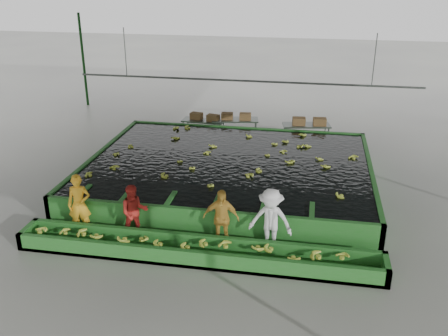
% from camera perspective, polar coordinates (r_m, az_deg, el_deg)
% --- Properties ---
extents(ground, '(80.00, 80.00, 0.00)m').
position_cam_1_polar(ground, '(16.83, -0.31, -3.79)').
color(ground, gray).
rests_on(ground, ground).
extents(shed_roof, '(20.00, 22.00, 0.04)m').
position_cam_1_polar(shed_roof, '(15.29, -0.35, 13.27)').
color(shed_roof, gray).
rests_on(shed_roof, shed_posts).
extents(shed_posts, '(20.00, 22.00, 5.00)m').
position_cam_1_polar(shed_posts, '(15.88, -0.33, 4.33)').
color(shed_posts, black).
rests_on(shed_posts, ground).
extents(flotation_tank, '(10.00, 8.00, 0.90)m').
position_cam_1_polar(flotation_tank, '(17.98, 0.58, -0.43)').
color(flotation_tank, '#246723').
rests_on(flotation_tank, ground).
extents(tank_water, '(9.70, 7.70, 0.00)m').
position_cam_1_polar(tank_water, '(17.83, 0.58, 0.76)').
color(tank_water, black).
rests_on(tank_water, flotation_tank).
extents(sorting_trough, '(10.00, 1.00, 0.50)m').
position_cam_1_polar(sorting_trough, '(13.63, -3.18, -9.42)').
color(sorting_trough, '#246723').
rests_on(sorting_trough, ground).
extents(cableway_rail, '(0.08, 0.08, 14.00)m').
position_cam_1_polar(cableway_rail, '(20.51, 2.32, 9.93)').
color(cableway_rail, '#59605B').
rests_on(cableway_rail, shed_roof).
extents(rail_hanger_left, '(0.04, 0.04, 2.00)m').
position_cam_1_polar(rail_hanger_left, '(21.59, -11.23, 12.86)').
color(rail_hanger_left, '#59605B').
rests_on(rail_hanger_left, shed_roof).
extents(rail_hanger_right, '(0.04, 0.04, 2.00)m').
position_cam_1_polar(rail_hanger_right, '(20.24, 16.82, 11.73)').
color(rail_hanger_right, '#59605B').
rests_on(rail_hanger_right, shed_roof).
extents(worker_a, '(0.75, 0.57, 1.83)m').
position_cam_1_polar(worker_a, '(15.15, -16.21, -4.02)').
color(worker_a, '#F4AC23').
rests_on(worker_a, ground).
extents(worker_b, '(0.99, 0.90, 1.65)m').
position_cam_1_polar(worker_b, '(14.55, -10.22, -4.97)').
color(worker_b, '#AC241D').
rests_on(worker_b, ground).
extents(worker_c, '(1.03, 0.45, 1.74)m').
position_cam_1_polar(worker_c, '(13.89, -0.34, -5.76)').
color(worker_c, gold).
rests_on(worker_c, ground).
extents(worker_d, '(1.28, 0.84, 1.86)m').
position_cam_1_polar(worker_d, '(13.70, 5.34, -6.00)').
color(worker_d, white).
rests_on(worker_d, ground).
extents(packing_table_left, '(1.94, 0.89, 0.86)m').
position_cam_1_polar(packing_table_left, '(22.74, -2.36, 4.47)').
color(packing_table_left, '#59605B').
rests_on(packing_table_left, ground).
extents(packing_table_mid, '(2.16, 1.15, 0.94)m').
position_cam_1_polar(packing_table_mid, '(22.62, 1.27, 4.48)').
color(packing_table_mid, '#59605B').
rests_on(packing_table_mid, ground).
extents(packing_table_right, '(2.15, 1.17, 0.92)m').
position_cam_1_polar(packing_table_right, '(22.17, 9.33, 3.79)').
color(packing_table_right, '#59605B').
rests_on(packing_table_right, ground).
extents(box_stack_left, '(1.39, 0.65, 0.29)m').
position_cam_1_polar(box_stack_left, '(22.60, -2.21, 5.50)').
color(box_stack_left, brown).
rests_on(box_stack_left, packing_table_left).
extents(box_stack_mid, '(1.36, 0.49, 0.29)m').
position_cam_1_polar(box_stack_mid, '(22.45, 1.40, 5.59)').
color(box_stack_mid, brown).
rests_on(box_stack_mid, packing_table_mid).
extents(box_stack_right, '(1.48, 0.53, 0.31)m').
position_cam_1_polar(box_stack_right, '(21.99, 9.69, 4.89)').
color(box_stack_right, brown).
rests_on(box_stack_right, packing_table_right).
extents(floating_bananas, '(9.30, 6.34, 0.13)m').
position_cam_1_polar(floating_bananas, '(18.57, 1.01, 1.66)').
color(floating_bananas, '#A6B834').
rests_on(floating_bananas, tank_water).
extents(trough_bananas, '(9.39, 0.63, 0.13)m').
position_cam_1_polar(trough_bananas, '(13.55, -3.19, -8.88)').
color(trough_bananas, '#A6B834').
rests_on(trough_bananas, sorting_trough).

